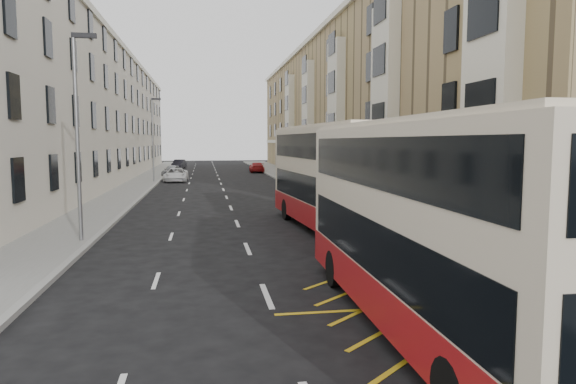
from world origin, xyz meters
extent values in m
plane|color=black|center=(0.00, 0.00, 0.00)|extent=(200.00, 200.00, 0.00)
cube|color=slate|center=(8.00, 30.00, 0.07)|extent=(4.00, 120.00, 0.15)
cube|color=slate|center=(-7.50, 30.00, 0.07)|extent=(3.00, 120.00, 0.15)
cube|color=gray|center=(6.00, 30.00, 0.07)|extent=(0.25, 120.00, 0.15)
cube|color=gray|center=(-6.00, 30.00, 0.07)|extent=(0.25, 120.00, 0.15)
cube|color=#9B825A|center=(15.00, 45.50, 7.50)|extent=(10.00, 79.00, 15.00)
cube|color=silver|center=(9.97, 45.50, 4.00)|extent=(0.18, 79.00, 0.50)
cube|color=silver|center=(9.90, 45.50, 15.00)|extent=(0.40, 79.00, 0.50)
cube|color=silver|center=(9.65, 10.00, 7.50)|extent=(0.80, 3.20, 10.00)
cube|color=silver|center=(9.65, 22.00, 7.50)|extent=(0.80, 3.20, 10.00)
cube|color=silver|center=(9.65, 34.00, 7.50)|extent=(0.80, 3.20, 10.00)
cube|color=silver|center=(9.65, 46.00, 7.50)|extent=(0.80, 3.20, 10.00)
cube|color=silver|center=(9.65, 58.00, 7.50)|extent=(0.80, 3.20, 10.00)
cube|color=#500807|center=(9.95, 14.00, 1.70)|extent=(0.20, 1.60, 3.00)
cube|color=#500807|center=(9.95, 26.00, 1.70)|extent=(0.20, 1.60, 3.00)
cube|color=#500807|center=(9.95, 38.00, 1.70)|extent=(0.20, 1.60, 3.00)
cube|color=#500807|center=(9.95, 50.00, 1.70)|extent=(0.20, 1.60, 3.00)
cube|color=#500807|center=(9.95, 62.00, 1.70)|extent=(0.20, 1.60, 3.00)
cube|color=beige|center=(-13.50, 45.50, 6.50)|extent=(9.00, 79.00, 13.00)
cube|color=silver|center=(-8.97, 45.50, 13.00)|extent=(0.30, 79.00, 0.50)
cylinder|color=red|center=(6.25, 2.50, 0.65)|extent=(0.06, 0.06, 1.00)
cylinder|color=red|center=(6.25, 5.75, 0.65)|extent=(0.06, 0.06, 1.00)
cylinder|color=red|center=(6.25, 9.00, 0.65)|extent=(0.06, 0.06, 1.00)
cube|color=red|center=(6.25, 5.75, 1.13)|extent=(0.05, 6.50, 0.06)
cube|color=red|center=(6.25, 5.75, 0.70)|extent=(0.05, 6.50, 0.06)
cylinder|color=slate|center=(-6.40, 12.00, 4.15)|extent=(0.16, 0.16, 8.00)
cube|color=black|center=(-6.00, 12.00, 8.05)|extent=(0.90, 0.18, 0.18)
cylinder|color=slate|center=(-6.40, 42.00, 4.15)|extent=(0.16, 0.16, 8.00)
cube|color=black|center=(-6.00, 42.00, 8.05)|extent=(0.90, 0.18, 0.18)
cube|color=beige|center=(3.07, 0.98, 2.36)|extent=(2.70, 11.22, 4.02)
cube|color=maroon|center=(3.07, 0.98, 0.81)|extent=(2.74, 11.25, 0.91)
cube|color=black|center=(3.07, 0.98, 1.88)|extent=(2.73, 10.32, 1.12)
cube|color=black|center=(3.07, 0.98, 3.61)|extent=(2.73, 10.32, 1.02)
cube|color=beige|center=(3.07, 0.98, 4.41)|extent=(2.60, 10.77, 0.12)
cube|color=black|center=(3.15, 6.55, 1.93)|extent=(2.16, 0.11, 1.32)
cube|color=black|center=(3.15, 6.55, 4.02)|extent=(1.78, 0.11, 0.46)
cylinder|color=black|center=(1.97, 4.58, 0.51)|extent=(0.30, 1.02, 1.02)
cylinder|color=black|center=(4.27, 4.54, 0.51)|extent=(0.30, 1.02, 1.02)
cube|color=beige|center=(4.09, 13.14, 2.51)|extent=(3.53, 12.03, 4.26)
cube|color=maroon|center=(4.09, 13.14, 0.86)|extent=(3.57, 12.06, 0.97)
cube|color=black|center=(4.09, 13.14, 2.00)|extent=(3.51, 11.08, 1.19)
cube|color=black|center=(4.09, 13.14, 3.83)|extent=(3.51, 11.08, 1.08)
cube|color=beige|center=(4.09, 13.14, 4.68)|extent=(3.39, 11.55, 0.13)
cube|color=black|center=(3.67, 19.03, 2.05)|extent=(2.29, 0.25, 1.40)
cube|color=black|center=(3.67, 19.03, 4.26)|extent=(1.89, 0.22, 0.49)
cube|color=black|center=(4.51, 7.24, 2.05)|extent=(2.29, 0.25, 1.29)
cylinder|color=black|center=(2.60, 16.84, 0.54)|extent=(0.38, 1.10, 1.08)
cylinder|color=black|center=(5.03, 17.01, 0.54)|extent=(0.38, 1.10, 1.08)
cylinder|color=black|center=(3.14, 9.26, 0.54)|extent=(0.38, 1.10, 1.08)
cylinder|color=black|center=(5.57, 9.44, 0.54)|extent=(0.38, 1.10, 1.08)
imported|color=black|center=(9.48, 4.84, 1.06)|extent=(0.95, 0.78, 1.81)
imported|color=black|center=(6.35, 3.88, 0.95)|extent=(1.00, 0.81, 1.60)
imported|color=silver|center=(-4.35, 43.53, 0.67)|extent=(2.33, 4.87, 1.34)
imported|color=#9A9DA1|center=(-5.20, 51.33, 0.66)|extent=(2.54, 4.15, 1.32)
imported|color=black|center=(-5.20, 68.30, 0.67)|extent=(2.13, 4.24, 1.33)
imported|color=#A91517|center=(5.20, 57.37, 0.65)|extent=(1.98, 4.51, 1.29)
camera|label=1|loc=(-1.57, -9.01, 4.04)|focal=32.00mm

